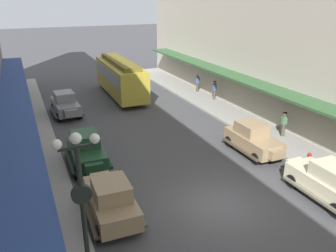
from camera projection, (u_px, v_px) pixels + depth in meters
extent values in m
plane|color=#424244|center=(220.00, 205.00, 15.89)|extent=(200.00, 200.00, 0.00)
cube|color=#99968E|center=(50.00, 248.00, 13.05)|extent=(3.00, 60.00, 0.15)
cube|color=navy|center=(22.00, 184.00, 11.78)|extent=(1.80, 54.00, 0.16)
cube|color=#997F5B|center=(111.00, 202.00, 14.79)|extent=(1.79, 3.94, 0.80)
cube|color=#997F5B|center=(111.00, 190.00, 14.31)|extent=(1.48, 1.73, 0.70)
cube|color=#8C9EA8|center=(111.00, 190.00, 14.31)|extent=(1.41, 1.70, 0.42)
cube|color=#997F5B|center=(100.00, 178.00, 16.61)|extent=(0.94, 0.38, 0.52)
cube|color=#4C3F2D|center=(89.00, 213.00, 14.57)|extent=(0.32, 3.51, 0.12)
cube|color=#4C3F2D|center=(133.00, 204.00, 15.24)|extent=(0.32, 3.51, 0.12)
cylinder|color=black|center=(87.00, 198.00, 15.82)|extent=(0.24, 0.69, 0.68)
cylinder|color=black|center=(121.00, 191.00, 16.40)|extent=(0.24, 0.69, 0.68)
cylinder|color=black|center=(100.00, 233.00, 13.46)|extent=(0.24, 0.69, 0.68)
cylinder|color=black|center=(139.00, 224.00, 14.04)|extent=(0.24, 0.69, 0.68)
cube|color=#997F5B|center=(253.00, 141.00, 20.92)|extent=(1.73, 3.91, 0.80)
cube|color=#997F5B|center=(252.00, 128.00, 20.87)|extent=(1.45, 1.71, 0.70)
cube|color=#8C9EA8|center=(252.00, 128.00, 20.87)|extent=(1.38, 1.68, 0.42)
cube|color=#997F5B|center=(277.00, 154.00, 19.09)|extent=(0.94, 0.37, 0.52)
cube|color=#4C3F2D|center=(265.00, 144.00, 21.40)|extent=(0.26, 3.51, 0.12)
cube|color=#4C3F2D|center=(240.00, 149.00, 20.67)|extent=(0.26, 3.51, 0.12)
cylinder|color=black|center=(278.00, 154.00, 20.21)|extent=(0.22, 0.68, 0.68)
cylinder|color=black|center=(256.00, 159.00, 19.59)|extent=(0.22, 0.68, 0.68)
cylinder|color=black|center=(250.00, 137.00, 22.54)|extent=(0.22, 0.68, 0.68)
cylinder|color=black|center=(229.00, 141.00, 21.92)|extent=(0.22, 0.68, 0.68)
cube|color=slate|center=(66.00, 106.00, 27.53)|extent=(1.85, 3.96, 0.80)
cube|color=slate|center=(64.00, 96.00, 27.47)|extent=(1.50, 1.75, 0.70)
cube|color=#8C9EA8|center=(64.00, 96.00, 27.47)|extent=(1.43, 1.72, 0.42)
cube|color=slate|center=(71.00, 113.00, 25.72)|extent=(0.95, 0.40, 0.52)
cube|color=#393A3D|center=(78.00, 108.00, 28.03)|extent=(0.37, 3.52, 0.12)
cube|color=#393A3D|center=(54.00, 112.00, 27.25)|extent=(0.37, 3.52, 0.12)
cylinder|color=black|center=(80.00, 114.00, 26.85)|extent=(0.25, 0.69, 0.68)
cylinder|color=black|center=(59.00, 117.00, 26.19)|extent=(0.25, 0.69, 0.68)
cylinder|color=black|center=(73.00, 105.00, 29.15)|extent=(0.25, 0.69, 0.68)
cylinder|color=black|center=(53.00, 108.00, 28.49)|extent=(0.25, 0.69, 0.68)
cube|color=#193D23|center=(87.00, 153.00, 19.42)|extent=(1.79, 3.94, 0.80)
cube|color=#193D23|center=(85.00, 139.00, 19.37)|extent=(1.48, 1.73, 0.70)
cube|color=#8C9EA8|center=(85.00, 139.00, 19.37)|extent=(1.41, 1.70, 0.42)
cube|color=#193D23|center=(94.00, 168.00, 17.56)|extent=(0.94, 0.38, 0.52)
cube|color=black|center=(104.00, 155.00, 19.88)|extent=(0.32, 3.51, 0.12)
cube|color=black|center=(70.00, 161.00, 19.20)|extent=(0.32, 3.51, 0.12)
cylinder|color=black|center=(107.00, 167.00, 18.67)|extent=(0.24, 0.68, 0.68)
cylinder|color=black|center=(77.00, 172.00, 18.10)|extent=(0.24, 0.68, 0.68)
cylinder|color=black|center=(97.00, 148.00, 21.03)|extent=(0.24, 0.68, 0.68)
cylinder|color=black|center=(70.00, 152.00, 20.46)|extent=(0.24, 0.68, 0.68)
cube|color=beige|center=(327.00, 184.00, 16.21)|extent=(1.75, 3.92, 0.80)
cube|color=beige|center=(334.00, 172.00, 15.73)|extent=(1.46, 1.72, 0.70)
cube|color=#8C9EA8|center=(334.00, 172.00, 15.73)|extent=(1.39, 1.68, 0.42)
cube|color=beige|center=(295.00, 164.00, 18.03)|extent=(0.94, 0.37, 0.52)
cube|color=#6D6856|center=(310.00, 194.00, 15.98)|extent=(0.28, 3.51, 0.12)
cylinder|color=black|center=(292.00, 181.00, 17.24)|extent=(0.23, 0.68, 0.68)
cylinder|color=black|center=(317.00, 175.00, 17.82)|extent=(0.23, 0.68, 0.68)
cylinder|color=black|center=(336.00, 211.00, 14.89)|extent=(0.23, 0.68, 0.68)
cube|color=gold|center=(120.00, 78.00, 32.37)|extent=(2.69, 9.65, 2.70)
cube|color=brown|center=(120.00, 62.00, 31.83)|extent=(1.68, 8.67, 0.36)
cube|color=#8C9EA8|center=(120.00, 73.00, 32.21)|extent=(2.70, 8.88, 0.95)
cube|color=black|center=(114.00, 87.00, 35.41)|extent=(2.02, 1.24, 0.40)
cube|color=black|center=(130.00, 102.00, 30.44)|extent=(2.02, 1.24, 0.40)
cylinder|color=black|center=(83.00, 208.00, 10.92)|extent=(0.16, 0.16, 4.20)
cube|color=black|center=(77.00, 147.00, 10.17)|extent=(1.10, 0.10, 0.10)
sphere|color=white|center=(57.00, 145.00, 9.90)|extent=(0.32, 0.32, 0.32)
sphere|color=white|center=(95.00, 139.00, 10.31)|extent=(0.32, 0.32, 0.32)
sphere|color=white|center=(76.00, 138.00, 10.07)|extent=(0.36, 0.36, 0.36)
cylinder|color=black|center=(81.00, 194.00, 10.74)|extent=(0.64, 0.18, 0.64)
cylinder|color=silver|center=(81.00, 192.00, 10.82)|extent=(0.56, 0.02, 0.56)
cylinder|color=#B21E19|center=(309.00, 160.00, 19.04)|extent=(0.24, 0.24, 0.70)
sphere|color=#B21E19|center=(310.00, 154.00, 18.91)|extent=(0.20, 0.20, 0.20)
cylinder|color=#4C4238|center=(197.00, 87.00, 33.82)|extent=(0.24, 0.24, 0.85)
cube|color=#3F598C|center=(197.00, 80.00, 33.57)|extent=(0.36, 0.22, 0.56)
sphere|color=brown|center=(198.00, 76.00, 33.42)|extent=(0.22, 0.22, 0.22)
cylinder|color=#4C4238|center=(283.00, 130.00, 23.11)|extent=(0.24, 0.24, 0.85)
cube|color=#4C724C|center=(284.00, 120.00, 22.86)|extent=(0.36, 0.22, 0.56)
sphere|color=brown|center=(285.00, 115.00, 22.71)|extent=(0.22, 0.22, 0.22)
cylinder|color=black|center=(285.00, 113.00, 22.67)|extent=(0.28, 0.28, 0.04)
cylinder|color=#4C4238|center=(214.00, 95.00, 31.26)|extent=(0.24, 0.24, 0.85)
cube|color=#3F598C|center=(215.00, 87.00, 31.01)|extent=(0.36, 0.22, 0.56)
sphere|color=#9E7051|center=(215.00, 83.00, 30.87)|extent=(0.22, 0.22, 0.22)
cylinder|color=black|center=(215.00, 82.00, 30.82)|extent=(0.28, 0.28, 0.04)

